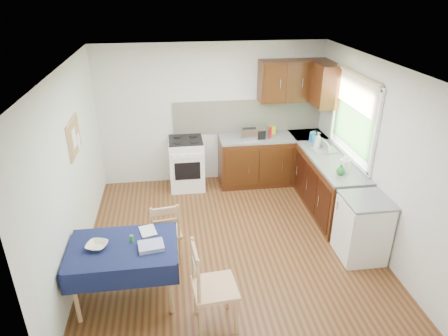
{
  "coord_description": "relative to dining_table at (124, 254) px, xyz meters",
  "views": [
    {
      "loc": [
        -0.73,
        -4.68,
        3.42
      ],
      "look_at": [
        -0.05,
        0.23,
        1.08
      ],
      "focal_mm": 32.0,
      "sensor_mm": 36.0,
      "label": 1
    }
  ],
  "objects": [
    {
      "name": "floor",
      "position": [
        1.35,
        0.92,
        -0.63
      ],
      "size": [
        4.2,
        4.2,
        0.0
      ],
      "primitive_type": "plane",
      "color": "#4F2415",
      "rests_on": "ground"
    },
    {
      "name": "ceiling",
      "position": [
        1.35,
        0.92,
        1.87
      ],
      "size": [
        4.0,
        4.2,
        0.02
      ],
      "primitive_type": "cube",
      "color": "white",
      "rests_on": "wall_back"
    },
    {
      "name": "wall_back",
      "position": [
        1.35,
        3.02,
        0.62
      ],
      "size": [
        4.0,
        0.02,
        2.5
      ],
      "primitive_type": "cube",
      "color": "silver",
      "rests_on": "ground"
    },
    {
      "name": "wall_front",
      "position": [
        1.35,
        -1.18,
        0.62
      ],
      "size": [
        4.0,
        0.02,
        2.5
      ],
      "primitive_type": "cube",
      "color": "silver",
      "rests_on": "ground"
    },
    {
      "name": "wall_left",
      "position": [
        -0.65,
        0.92,
        0.62
      ],
      "size": [
        0.02,
        4.2,
        2.5
      ],
      "primitive_type": "cube",
      "color": "silver",
      "rests_on": "ground"
    },
    {
      "name": "wall_right",
      "position": [
        3.35,
        0.92,
        0.62
      ],
      "size": [
        0.02,
        4.2,
        2.5
      ],
      "primitive_type": "cube",
      "color": "silver",
      "rests_on": "ground"
    },
    {
      "name": "base_cabinets",
      "position": [
        2.71,
        2.18,
        -0.2
      ],
      "size": [
        1.9,
        2.3,
        0.86
      ],
      "color": "black",
      "rests_on": "ground"
    },
    {
      "name": "worktop_back",
      "position": [
        2.4,
        2.72,
        0.25
      ],
      "size": [
        1.9,
        0.6,
        0.04
      ],
      "primitive_type": "cube",
      "color": "slate",
      "rests_on": "base_cabinets"
    },
    {
      "name": "worktop_right",
      "position": [
        3.05,
        1.57,
        0.25
      ],
      "size": [
        0.6,
        1.7,
        0.04
      ],
      "primitive_type": "cube",
      "color": "slate",
      "rests_on": "base_cabinets"
    },
    {
      "name": "worktop_corner",
      "position": [
        3.05,
        2.72,
        0.25
      ],
      "size": [
        0.6,
        0.6,
        0.04
      ],
      "primitive_type": "cube",
      "color": "slate",
      "rests_on": "base_cabinets"
    },
    {
      "name": "splashback",
      "position": [
        2.0,
        3.01,
        0.57
      ],
      "size": [
        2.7,
        0.02,
        0.6
      ],
      "primitive_type": "cube",
      "color": "#E9E4C5",
      "rests_on": "wall_back"
    },
    {
      "name": "upper_cabinets",
      "position": [
        2.87,
        2.72,
        1.22
      ],
      "size": [
        1.2,
        0.85,
        0.7
      ],
      "color": "black",
      "rests_on": "wall_back"
    },
    {
      "name": "stove",
      "position": [
        0.85,
        2.72,
        -0.17
      ],
      "size": [
        0.6,
        0.61,
        0.92
      ],
      "color": "white",
      "rests_on": "ground"
    },
    {
      "name": "window",
      "position": [
        3.32,
        1.62,
        1.02
      ],
      "size": [
        0.04,
        1.48,
        1.26
      ],
      "color": "#275021",
      "rests_on": "wall_right"
    },
    {
      "name": "fridge",
      "position": [
        3.05,
        0.37,
        -0.19
      ],
      "size": [
        0.58,
        0.6,
        0.89
      ],
      "color": "white",
      "rests_on": "ground"
    },
    {
      "name": "corkboard",
      "position": [
        -0.62,
        1.22,
        0.97
      ],
      "size": [
        0.04,
        0.62,
        0.47
      ],
      "color": "tan",
      "rests_on": "wall_left"
    },
    {
      "name": "dining_table",
      "position": [
        0.0,
        0.0,
        0.0
      ],
      "size": [
        1.21,
        0.82,
        0.73
      ],
      "rotation": [
        0.0,
        0.0,
        0.35
      ],
      "color": "#0F0D37",
      "rests_on": "ground"
    },
    {
      "name": "chair_far",
      "position": [
        0.46,
        0.62,
        -0.14
      ],
      "size": [
        0.45,
        0.45,
        0.91
      ],
      "rotation": [
        0.0,
        0.0,
        3.27
      ],
      "color": "tan",
      "rests_on": "ground"
    },
    {
      "name": "chair_near",
      "position": [
        0.92,
        -0.53,
        -0.08
      ],
      "size": [
        0.49,
        0.49,
        1.03
      ],
      "rotation": [
        0.0,
        0.0,
        1.65
      ],
      "color": "tan",
      "rests_on": "ground"
    },
    {
      "name": "toaster",
      "position": [
        1.95,
        2.64,
        0.37
      ],
      "size": [
        0.28,
        0.17,
        0.21
      ],
      "rotation": [
        0.0,
        0.0,
        0.01
      ],
      "color": "silver",
      "rests_on": "worktop_back"
    },
    {
      "name": "sandwich_press",
      "position": [
        2.06,
        2.7,
        0.37
      ],
      "size": [
        0.33,
        0.28,
        0.19
      ],
      "rotation": [
        0.0,
        0.0,
        0.26
      ],
      "color": "black",
      "rests_on": "worktop_back"
    },
    {
      "name": "sauce_bottle",
      "position": [
        2.33,
        2.62,
        0.37
      ],
      "size": [
        0.05,
        0.05,
        0.2
      ],
      "primitive_type": "cylinder",
      "color": "red",
      "rests_on": "worktop_back"
    },
    {
      "name": "yellow_packet",
      "position": [
        2.41,
        2.83,
        0.34
      ],
      "size": [
        0.12,
        0.08,
        0.15
      ],
      "primitive_type": "cube",
      "rotation": [
        0.0,
        0.0,
        -0.09
      ],
      "color": "gold",
      "rests_on": "worktop_back"
    },
    {
      "name": "dish_rack",
      "position": [
        3.07,
        1.94,
        0.29
      ],
      "size": [
        0.38,
        0.29,
        0.18
      ],
      "rotation": [
        0.0,
        0.0,
        -0.29
      ],
      "color": "#95959A",
      "rests_on": "worktop_right"
    },
    {
      "name": "kettle",
      "position": [
        3.06,
        1.17,
        0.38
      ],
      "size": [
        0.15,
        0.15,
        0.25
      ],
      "color": "white",
      "rests_on": "worktop_right"
    },
    {
      "name": "cup",
      "position": [
        3.09,
        2.56,
        0.32
      ],
      "size": [
        0.13,
        0.13,
        0.09
      ],
      "primitive_type": "imported",
      "rotation": [
        0.0,
        0.0,
        -0.15
      ],
      "color": "silver",
      "rests_on": "worktop_back"
    },
    {
      "name": "soap_bottle_a",
      "position": [
        2.98,
        2.05,
        0.41
      ],
      "size": [
        0.13,
        0.14,
        0.28
      ],
      "primitive_type": "imported",
      "rotation": [
        0.0,
        0.0,
        0.27
      ],
      "color": "white",
      "rests_on": "worktop_right"
    },
    {
      "name": "soap_bottle_b",
      "position": [
        3.0,
        2.32,
        0.38
      ],
      "size": [
        0.11,
        0.11,
        0.21
      ],
      "primitive_type": "imported",
      "rotation": [
        0.0,
        0.0,
        1.73
      ],
      "color": "#2070BB",
      "rests_on": "worktop_right"
    },
    {
      "name": "soap_bottle_c",
      "position": [
        2.97,
        1.07,
        0.35
      ],
      "size": [
        0.17,
        0.17,
        0.16
      ],
      "primitive_type": "imported",
      "rotation": [
        0.0,
        0.0,
        3.75
      ],
      "color": "#227E2B",
      "rests_on": "worktop_right"
    },
    {
      "name": "plate_bowl",
      "position": [
        -0.27,
        0.01,
        0.13
      ],
      "size": [
        0.28,
        0.28,
        0.06
      ],
      "primitive_type": "imported",
      "rotation": [
        0.0,
        0.0,
        -0.28
      ],
      "color": "beige",
      "rests_on": "dining_table"
    },
    {
      "name": "book",
      "position": [
        0.19,
        0.23,
        0.11
      ],
      "size": [
        0.23,
        0.28,
        0.02
      ],
      "primitive_type": "imported",
      "rotation": [
        0.0,
        0.0,
        0.25
      ],
      "color": "white",
      "rests_on": "dining_table"
    },
    {
      "name": "spice_jar",
      "position": [
        0.1,
        0.07,
        0.15
      ],
      "size": [
        0.04,
        0.04,
        0.08
      ],
      "primitive_type": "cylinder",
      "color": "#25872B",
      "rests_on": "dining_table"
    },
    {
      "name": "tea_towel",
      "position": [
        0.32,
        -0.07,
        0.13
      ],
      "size": [
        0.3,
        0.25,
        0.05
      ],
      "primitive_type": "cube",
      "rotation": [
        0.0,
        0.0,
        0.14
      ],
      "color": "#293F97",
      "rests_on": "dining_table"
    }
  ]
}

